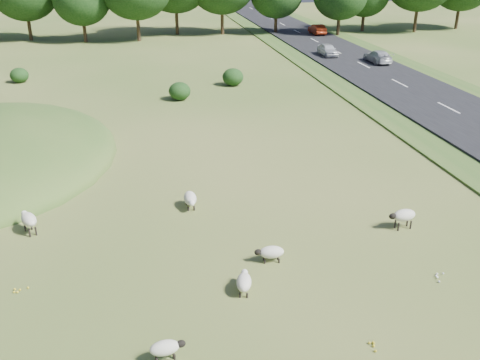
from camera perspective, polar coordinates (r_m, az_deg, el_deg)
name	(u,v)px	position (r m, az deg, el deg)	size (l,w,h in m)	color
ground	(174,110)	(40.48, -7.05, 7.40)	(160.00, 160.00, 0.00)	#34591C
road	(372,70)	(54.82, 13.86, 11.29)	(8.00, 150.00, 0.25)	black
shrubs	(156,81)	(46.83, -8.91, 10.41)	(20.32, 10.29, 1.50)	black
sheep_0	(271,252)	(20.68, 3.29, -7.70)	(1.17, 0.57, 0.67)	#BDB29C
sheep_1	(403,215)	(23.90, 17.03, -3.64)	(1.28, 0.66, 0.91)	#BDB29C
sheep_2	(166,348)	(16.28, -7.93, -17.32)	(1.09, 0.56, 0.77)	#BDB29C
sheep_3	(244,282)	(18.97, 0.43, -10.79)	(0.73, 1.24, 0.69)	#BDB29C
sheep_4	(190,199)	(24.81, -5.34, -1.99)	(0.61, 1.32, 0.76)	#BDB29C
sheep_5	(29,219)	(24.21, -21.63, -3.93)	(0.97, 1.32, 0.92)	#BDB29C
car_0	(328,50)	(60.88, 9.34, 13.56)	(1.50, 3.74, 1.27)	silver
car_2	(317,29)	(76.32, 8.24, 15.63)	(1.42, 4.07, 1.34)	maroon
car_3	(261,5)	(109.65, 2.25, 18.17)	(1.80, 4.43, 1.28)	navy
car_5	(378,56)	(58.13, 14.49, 12.66)	(1.74, 4.29, 1.24)	silver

